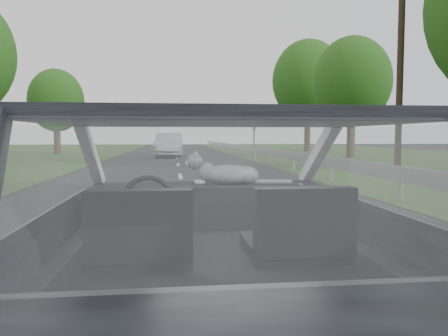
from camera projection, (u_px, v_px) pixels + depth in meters
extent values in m
cube|color=black|center=(216.00, 243.00, 2.50)|extent=(1.80, 4.00, 1.45)
cube|color=black|center=(207.00, 205.00, 3.11)|extent=(1.58, 0.45, 0.30)
cube|color=black|center=(141.00, 229.00, 2.16)|extent=(0.50, 0.72, 0.42)
cube|color=black|center=(298.00, 225.00, 2.25)|extent=(0.50, 0.72, 0.42)
torus|color=black|center=(148.00, 202.00, 2.77)|extent=(0.36, 0.36, 0.04)
ellipsoid|color=gray|center=(229.00, 173.00, 3.08)|extent=(0.54, 0.19, 0.24)
cube|color=#A0A0A0|center=(327.00, 162.00, 12.92)|extent=(0.05, 90.00, 0.32)
imported|color=#B1B4BE|center=(169.00, 145.00, 28.11)|extent=(2.06, 4.79, 1.55)
cube|color=#114C1F|center=(254.00, 139.00, 28.01)|extent=(0.14, 0.93, 2.32)
cylinder|color=#3A291F|center=(400.00, 69.00, 17.06)|extent=(0.29, 0.29, 7.92)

